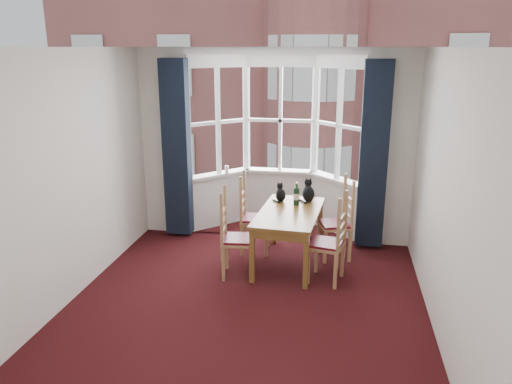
% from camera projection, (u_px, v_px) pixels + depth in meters
% --- Properties ---
extents(floor, '(4.50, 4.50, 0.00)m').
position_uv_depth(floor, '(245.00, 309.00, 5.54)').
color(floor, black).
rests_on(floor, ground).
extents(ceiling, '(4.50, 4.50, 0.00)m').
position_uv_depth(ceiling, '(243.00, 47.00, 4.76)').
color(ceiling, white).
rests_on(ceiling, floor).
extents(wall_left, '(0.00, 4.50, 4.50)m').
position_uv_depth(wall_left, '(66.00, 179.00, 5.48)').
color(wall_left, silver).
rests_on(wall_left, floor).
extents(wall_right, '(0.00, 4.50, 4.50)m').
position_uv_depth(wall_right, '(446.00, 198.00, 4.82)').
color(wall_right, silver).
rests_on(wall_right, floor).
extents(wall_near, '(4.00, 0.00, 4.00)m').
position_uv_depth(wall_near, '(172.00, 287.00, 3.02)').
color(wall_near, silver).
rests_on(wall_near, floor).
extents(wall_back_pier_left, '(0.70, 0.12, 2.80)m').
position_uv_depth(wall_back_pier_left, '(166.00, 143.00, 7.55)').
color(wall_back_pier_left, silver).
rests_on(wall_back_pier_left, floor).
extents(wall_back_pier_right, '(0.70, 0.12, 2.80)m').
position_uv_depth(wall_back_pier_right, '(390.00, 150.00, 7.01)').
color(wall_back_pier_right, silver).
rests_on(wall_back_pier_right, floor).
extents(bay_window, '(2.76, 0.94, 2.80)m').
position_uv_depth(bay_window, '(278.00, 140.00, 7.75)').
color(bay_window, white).
rests_on(bay_window, floor).
extents(curtain_left, '(0.38, 0.22, 2.60)m').
position_uv_depth(curtain_left, '(177.00, 149.00, 7.36)').
color(curtain_left, black).
rests_on(curtain_left, floor).
extents(curtain_right, '(0.38, 0.22, 2.60)m').
position_uv_depth(curtain_right, '(374.00, 156.00, 6.89)').
color(curtain_right, black).
rests_on(curtain_right, floor).
extents(dining_table, '(0.86, 1.47, 0.74)m').
position_uv_depth(dining_table, '(289.00, 218.00, 6.53)').
color(dining_table, brown).
rests_on(dining_table, floor).
extents(chair_left_near, '(0.44, 0.46, 0.92)m').
position_uv_depth(chair_left_near, '(231.00, 240.00, 6.24)').
color(chair_left_near, '#A57B50').
rests_on(chair_left_near, floor).
extents(chair_left_far, '(0.43, 0.45, 0.92)m').
position_uv_depth(chair_left_far, '(249.00, 219.00, 6.99)').
color(chair_left_far, '#A57B50').
rests_on(chair_left_far, floor).
extents(chair_right_near, '(0.48, 0.50, 0.92)m').
position_uv_depth(chair_right_near, '(334.00, 246.00, 6.06)').
color(chair_right_near, '#A57B50').
rests_on(chair_right_near, floor).
extents(chair_right_far, '(0.51, 0.52, 0.92)m').
position_uv_depth(chair_right_far, '(341.00, 225.00, 6.78)').
color(chair_right_far, '#A57B50').
rests_on(chair_right_far, floor).
extents(cat_left, '(0.19, 0.22, 0.27)m').
position_uv_depth(cat_left, '(281.00, 194.00, 6.90)').
color(cat_left, black).
rests_on(cat_left, dining_table).
extents(cat_right, '(0.20, 0.26, 0.33)m').
position_uv_depth(cat_right, '(308.00, 193.00, 6.89)').
color(cat_right, black).
rests_on(cat_right, dining_table).
extents(wine_bottle, '(0.08, 0.08, 0.31)m').
position_uv_depth(wine_bottle, '(296.00, 195.00, 6.73)').
color(wine_bottle, black).
rests_on(wine_bottle, dining_table).
extents(candle_tall, '(0.06, 0.06, 0.13)m').
position_uv_depth(candle_tall, '(227.00, 170.00, 7.87)').
color(candle_tall, white).
rests_on(candle_tall, bay_window).
extents(street, '(80.00, 80.00, 0.00)m').
position_uv_depth(street, '(327.00, 167.00, 37.72)').
color(street, '#333335').
rests_on(street, ground).
extents(tenement_building, '(18.40, 7.80, 15.20)m').
position_uv_depth(tenement_building, '(318.00, 80.00, 18.34)').
color(tenement_building, '#9F5852').
rests_on(tenement_building, street).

